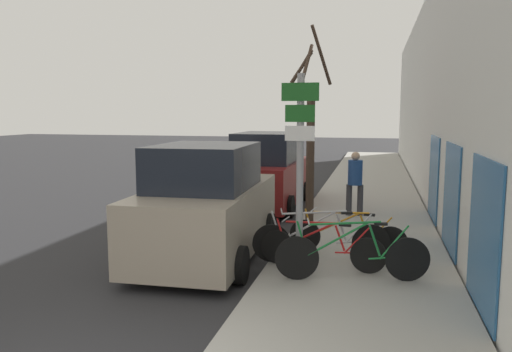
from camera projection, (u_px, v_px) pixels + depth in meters
name	position (u px, v px, depth m)	size (l,w,h in m)	color
ground_plane	(281.00, 203.00, 15.41)	(80.00, 80.00, 0.00)	#28282B
sidewalk_curb	(368.00, 190.00, 17.49)	(3.20, 32.00, 0.15)	#9E9B93
building_facade	(425.00, 99.00, 16.62)	(0.23, 32.00, 6.50)	silver
signpost	(300.00, 166.00, 8.03)	(0.59, 0.14, 3.27)	#939399
bicycle_0	(352.00, 255.00, 7.88)	(2.41, 0.61, 0.97)	black
bicycle_1	(321.00, 248.00, 8.50)	(2.17, 0.44, 0.83)	black
bicycle_2	(321.00, 240.00, 8.87)	(2.40, 0.68, 0.94)	black
bicycle_3	(347.00, 236.00, 9.30)	(2.21, 0.46, 0.84)	black
parked_car_0	(207.00, 207.00, 9.51)	(2.21, 4.35, 2.21)	gray
parked_car_1	(268.00, 174.00, 14.66)	(2.06, 4.26, 2.21)	maroon
pedestrian_near	(355.00, 179.00, 12.80)	(0.43, 0.37, 1.65)	#333338
street_tree	(310.00, 139.00, 11.50)	(1.02, 1.51, 4.61)	#3D2D23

